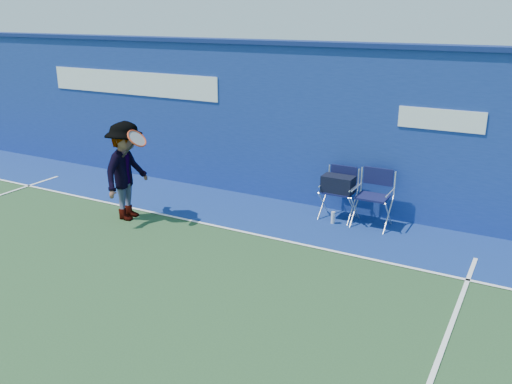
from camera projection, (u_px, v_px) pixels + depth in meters
The scene contains 8 objects.
ground at pixel (62, 305), 6.99m from camera, with size 80.00×80.00×0.00m, color #254525.
stadium_wall at pixel (255, 119), 10.82m from camera, with size 24.00×0.50×3.08m.
out_of_bounds_strip at pixel (228, 208), 10.40m from camera, with size 24.00×1.80×0.01m, color navy.
court_lines at pixel (96, 284), 7.49m from camera, with size 24.00×12.00×0.01m.
directors_chair_left at pixel (338, 198), 9.77m from camera, with size 0.56×0.50×0.94m.
directors_chair_right at pixel (372, 209), 9.45m from camera, with size 0.60×0.53×1.00m.
water_bottle at pixel (333, 218), 9.61m from camera, with size 0.07×0.07×0.23m, color silver.
tennis_player at pixel (127, 171), 9.64m from camera, with size 0.97×1.24×1.78m.
Camera 1 is at (5.15, -4.21, 3.60)m, focal length 38.00 mm.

